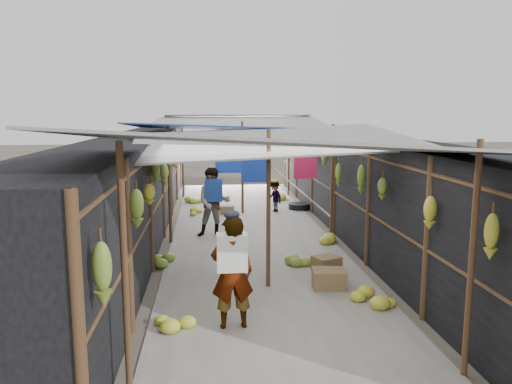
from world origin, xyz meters
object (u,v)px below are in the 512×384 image
object	(u,v)px
vendor_elderly	(232,273)
vendor_seated	(275,197)
crate_near	(329,279)
shopper_blue	(214,203)
black_basin	(299,207)

from	to	relation	value
vendor_elderly	vendor_seated	xyz separation A→B (m)	(1.59, 7.61, -0.32)
crate_near	shopper_blue	world-z (taller)	shopper_blue
crate_near	vendor_seated	size ratio (longest dim) A/B	0.59
black_basin	vendor_seated	size ratio (longest dim) A/B	0.68
crate_near	vendor_seated	xyz separation A→B (m)	(-0.05, 6.26, 0.29)
crate_near	shopper_blue	distance (m)	4.12
crate_near	vendor_elderly	world-z (taller)	vendor_elderly
crate_near	vendor_elderly	distance (m)	2.21
black_basin	vendor_elderly	size ratio (longest dim) A/B	0.40
vendor_elderly	vendor_seated	world-z (taller)	vendor_elderly
shopper_blue	vendor_seated	distance (m)	3.18
black_basin	shopper_blue	distance (m)	3.97
black_basin	vendor_elderly	xyz separation A→B (m)	(-2.37, -7.95, 0.68)
shopper_blue	crate_near	bearing A→B (deg)	-63.44
crate_near	vendor_elderly	xyz separation A→B (m)	(-1.65, -1.34, 0.61)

